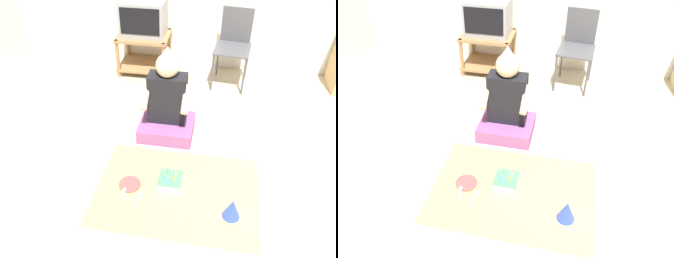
% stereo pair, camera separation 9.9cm
% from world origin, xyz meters
% --- Properties ---
extents(ground_plane, '(16.00, 16.00, 0.00)m').
position_xyz_m(ground_plane, '(0.00, 0.00, 0.00)').
color(ground_plane, tan).
extents(tv_stand, '(0.64, 0.51, 0.49)m').
position_xyz_m(tv_stand, '(-1.42, 1.86, 0.29)').
color(tv_stand, '#997047').
rests_on(tv_stand, ground_plane).
extents(tv, '(0.53, 0.39, 0.41)m').
position_xyz_m(tv, '(-1.42, 1.88, 0.69)').
color(tv, '#99999E').
rests_on(tv, tv_stand).
extents(folding_chair, '(0.45, 0.46, 0.88)m').
position_xyz_m(folding_chair, '(-0.32, 1.77, 0.52)').
color(folding_chair, '#4C4C51').
rests_on(folding_chair, ground_plane).
extents(person_seated, '(0.53, 0.44, 0.92)m').
position_xyz_m(person_seated, '(-0.91, 0.64, 0.31)').
color(person_seated, '#8C4C8C').
rests_on(person_seated, ground_plane).
extents(party_cloth, '(1.33, 0.94, 0.01)m').
position_xyz_m(party_cloth, '(-0.69, -0.12, 0.00)').
color(party_cloth, '#EAD666').
rests_on(party_cloth, ground_plane).
extents(birthday_cake, '(0.20, 0.20, 0.17)m').
position_xyz_m(birthday_cake, '(-0.76, -0.08, 0.06)').
color(birthday_cake, silver).
rests_on(birthday_cake, party_cloth).
extents(party_hat_blue, '(0.14, 0.14, 0.18)m').
position_xyz_m(party_hat_blue, '(-0.25, -0.30, 0.10)').
color(party_hat_blue, blue).
rests_on(party_hat_blue, party_cloth).
extents(paper_plate, '(0.19, 0.19, 0.01)m').
position_xyz_m(paper_plate, '(-1.09, -0.13, 0.01)').
color(paper_plate, '#D84C4C').
rests_on(paper_plate, party_cloth).
extents(plastic_spoon_near, '(0.06, 0.14, 0.01)m').
position_xyz_m(plastic_spoon_near, '(-1.12, -0.21, 0.01)').
color(plastic_spoon_near, white).
rests_on(plastic_spoon_near, party_cloth).
extents(plastic_spoon_far, '(0.05, 0.14, 0.01)m').
position_xyz_m(plastic_spoon_far, '(-0.98, -0.24, 0.01)').
color(plastic_spoon_far, white).
rests_on(plastic_spoon_far, party_cloth).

